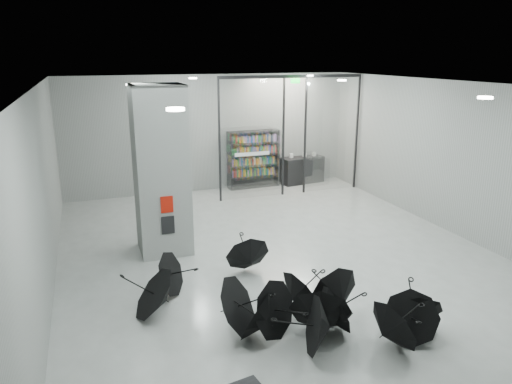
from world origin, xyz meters
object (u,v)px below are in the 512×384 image
object	(u,v)px
bookshelf	(254,159)
shop_counter	(302,170)
column	(161,171)
umbrella_cluster	(289,311)

from	to	relation	value
bookshelf	shop_counter	bearing A→B (deg)	-2.52
column	shop_counter	distance (m)	7.72
column	bookshelf	xyz separation A→B (m)	(3.99, 4.75, -0.97)
bookshelf	shop_counter	size ratio (longest dim) A/B	1.26
column	umbrella_cluster	xyz separation A→B (m)	(1.48, -4.24, -1.70)
shop_counter	column	bearing A→B (deg)	-150.38
column	umbrella_cluster	bearing A→B (deg)	-70.78
column	umbrella_cluster	world-z (taller)	column
shop_counter	umbrella_cluster	size ratio (longest dim) A/B	0.31
umbrella_cluster	bookshelf	bearing A→B (deg)	74.41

